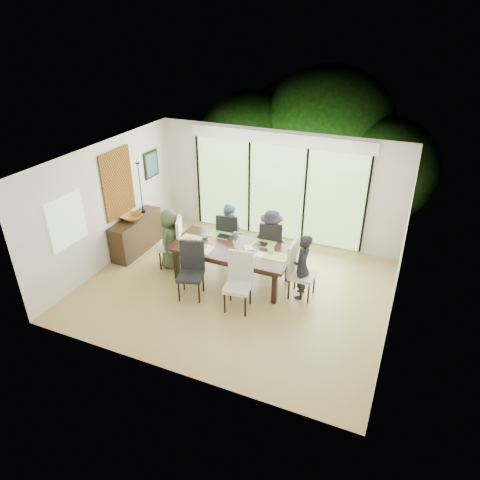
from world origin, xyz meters
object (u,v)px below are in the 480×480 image
at_px(table_top, 232,249).
at_px(laptop, 193,241).
at_px(person_right_end, 302,267).
at_px(cup_b, 237,249).
at_px(chair_left_end, 170,242).
at_px(sideboard, 137,234).
at_px(bowl, 132,217).
at_px(chair_far_left, 229,235).
at_px(vase, 235,244).
at_px(person_far_left, 229,231).
at_px(chair_near_left, 190,272).
at_px(chair_far_right, 271,243).
at_px(chair_near_right, 238,283).
at_px(cup_a, 205,236).
at_px(chair_right_end, 303,271).
at_px(person_far_right, 271,239).
at_px(person_left_end, 170,239).
at_px(cup_c, 271,250).

height_order(table_top, laptop, laptop).
distance_m(person_right_end, cup_b, 1.34).
xyz_separation_m(chair_left_end, person_right_end, (2.98, 0.00, 0.10)).
bearing_deg(sideboard, bowl, -90.00).
distance_m(chair_far_left, laptop, 1.05).
relative_size(table_top, cup_b, 24.00).
relative_size(vase, laptop, 0.36).
relative_size(person_far_left, laptop, 3.91).
bearing_deg(chair_near_left, chair_far_right, 42.56).
distance_m(chair_left_end, chair_near_right, 2.18).
relative_size(person_right_end, cup_a, 10.40).
height_order(chair_far_right, cup_b, chair_far_right).
relative_size(chair_left_end, bowl, 2.56).
bearing_deg(person_far_left, chair_far_right, -174.42).
relative_size(chair_left_end, cup_a, 8.87).
relative_size(cup_b, sideboard, 0.07).
xyz_separation_m(table_top, chair_right_end, (1.50, -0.00, -0.18)).
relative_size(chair_near_right, laptop, 3.33).
relative_size(table_top, laptop, 7.27).
distance_m(vase, sideboard, 2.67).
bearing_deg(laptop, bowl, 151.78).
xyz_separation_m(chair_near_right, person_far_left, (-0.95, 1.70, 0.10)).
relative_size(person_far_right, laptop, 3.91).
relative_size(chair_far_left, person_right_end, 0.85).
relative_size(table_top, cup_a, 19.35).
xyz_separation_m(person_right_end, sideboard, (-4.05, 0.27, -0.25)).
relative_size(chair_near_left, bowl, 2.56).
distance_m(chair_far_left, person_left_end, 1.34).
height_order(chair_far_right, bowl, chair_far_right).
bearing_deg(chair_right_end, sideboard, 87.54).
bearing_deg(cup_a, chair_near_left, -78.91).
relative_size(table_top, person_far_left, 1.86).
distance_m(person_right_end, person_far_left, 2.10).
bearing_deg(chair_near_left, person_right_end, 7.69).
distance_m(table_top, cup_b, 0.20).
bearing_deg(chair_near_left, person_far_right, 42.26).
bearing_deg(chair_near_right, chair_left_end, 148.36).
bearing_deg(cup_a, chair_near_right, -40.36).
bearing_deg(cup_c, chair_far_right, 108.43).
bearing_deg(vase, chair_far_right, 57.99).
distance_m(chair_far_right, cup_a, 1.46).
bearing_deg(cup_b, laptop, 180.00).
relative_size(person_far_right, cup_a, 10.40).
relative_size(table_top, sideboard, 1.66).
xyz_separation_m(person_far_left, laptop, (-0.40, -0.93, 0.12)).
distance_m(cup_b, sideboard, 2.78).
distance_m(chair_left_end, chair_far_left, 1.35).
distance_m(person_left_end, person_far_left, 1.32).
distance_m(chair_far_right, chair_near_left, 2.02).
distance_m(cup_a, cup_b, 0.89).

